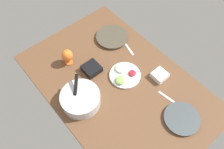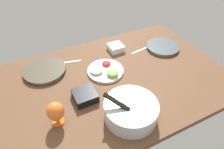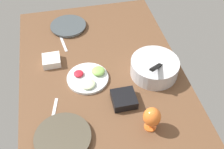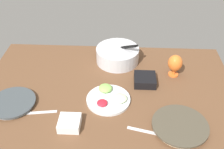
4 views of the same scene
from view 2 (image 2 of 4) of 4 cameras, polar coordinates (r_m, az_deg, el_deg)
name	(u,v)px [view 2 (image 2 of 4)]	position (r cm, az deg, el deg)	size (l,w,h in cm)	color
ground_plane	(113,81)	(139.21, 0.22, -2.01)	(160.00, 104.00, 4.00)	brown
dinner_plate_left	(163,47)	(172.73, 14.29, 7.67)	(26.89, 26.89, 2.44)	silver
dinner_plate_right	(45,70)	(150.71, -18.69, 1.10)	(29.91, 29.91, 2.79)	beige
mixing_bowl	(131,110)	(112.88, 5.43, -10.10)	(30.16, 30.16, 18.07)	silver
fruit_platter	(105,71)	(142.49, -1.88, 1.11)	(26.08, 26.08, 5.19)	silver
hurricane_glass_orange	(56,112)	(111.21, -15.81, -10.26)	(9.45, 9.45, 15.21)	orange
square_bowl_white	(116,47)	(164.25, 1.11, 7.78)	(11.47, 11.47, 4.91)	white
square_bowl_black	(85,95)	(124.38, -7.76, -5.92)	(13.74, 13.74, 5.35)	black
fork_by_left_plate	(141,50)	(167.14, 8.16, 6.98)	(18.00, 1.80, 0.60)	silver
fork_by_right_plate	(69,62)	(155.90, -12.16, 3.54)	(18.00, 1.80, 0.60)	silver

